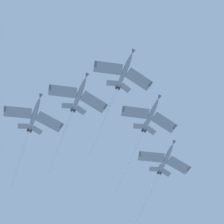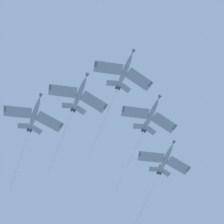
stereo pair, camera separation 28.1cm
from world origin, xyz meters
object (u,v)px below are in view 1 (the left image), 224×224
at_px(jet_left_outer, 159,173).
at_px(jet_right_outer, 30,129).
at_px(jet_left_wing, 146,126).
at_px(jet_right_wing, 74,109).
at_px(jet_lead, 120,83).

bearing_deg(jet_left_outer, jet_right_outer, -13.05).
relative_size(jet_left_wing, jet_right_wing, 1.00).
bearing_deg(jet_lead, jet_left_outer, -149.92).
bearing_deg(jet_lead, jet_right_wing, -65.47).
relative_size(jet_lead, jet_left_wing, 1.01).
relative_size(jet_right_wing, jet_right_outer, 1.05).
distance_m(jet_left_outer, jet_right_outer, 47.87).
bearing_deg(jet_left_wing, jet_right_outer, -36.31).
xyz_separation_m(jet_left_wing, jet_left_outer, (-15.70, -11.92, -2.40)).
xyz_separation_m(jet_lead, jet_left_outer, (-31.86, -18.46, -4.64)).
bearing_deg(jet_left_outer, jet_left_wing, 37.21).
relative_size(jet_left_wing, jet_right_outer, 1.06).
height_order(jet_right_wing, jet_right_outer, jet_right_wing).
xyz_separation_m(jet_left_wing, jet_right_wing, (23.18, -8.84, -0.20)).
relative_size(jet_left_outer, jet_right_outer, 0.98).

